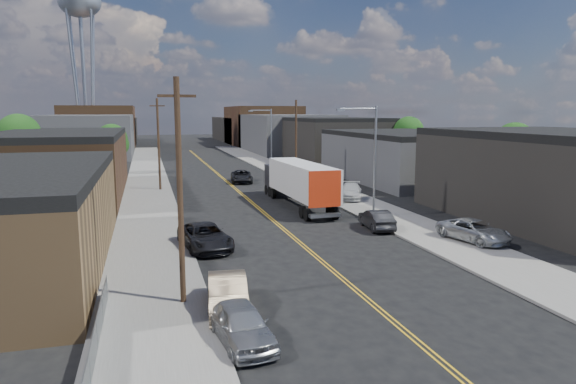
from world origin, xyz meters
TOP-DOWN VIEW (x-y plane):
  - ground at (0.00, 60.00)m, footprint 260.00×260.00m
  - centerline at (0.00, 45.00)m, footprint 0.32×120.00m
  - sidewalk_left at (-9.50, 45.00)m, footprint 5.00×140.00m
  - sidewalk_right at (9.50, 45.00)m, footprint 5.00×140.00m
  - warehouse_brown at (-18.00, 44.00)m, footprint 12.00×26.00m
  - industrial_right_a at (21.99, 20.00)m, footprint 14.00×22.00m
  - industrial_right_b at (22.00, 46.00)m, footprint 14.00×24.00m
  - industrial_right_c at (22.00, 72.00)m, footprint 14.00×22.00m
  - skyline_left_a at (-20.00, 95.00)m, footprint 16.00×30.00m
  - skyline_right_a at (20.00, 95.00)m, footprint 16.00×30.00m
  - skyline_left_b at (-20.00, 120.00)m, footprint 16.00×26.00m
  - skyline_right_b at (20.00, 120.00)m, footprint 16.00×26.00m
  - skyline_left_c at (-20.00, 140.00)m, footprint 16.00×40.00m
  - skyline_right_c at (20.00, 140.00)m, footprint 16.00×40.00m
  - water_tower at (-22.00, 110.00)m, footprint 9.00×9.00m
  - streetlight_near at (7.60, 25.00)m, footprint 3.39×0.25m
  - streetlight_far at (7.60, 60.00)m, footprint 3.39×0.25m
  - utility_pole_left_near at (-8.20, 10.00)m, footprint 1.60×0.26m
  - utility_pole_left_far at (-8.20, 45.00)m, footprint 1.60×0.26m
  - utility_pole_right at (8.20, 48.00)m, footprint 1.60×0.26m
  - chainlink_fence at (-11.50, 3.50)m, footprint 0.05×16.00m
  - tree_left_mid at (-23.94, 55.00)m, footprint 5.10×5.04m
  - tree_left_far at (-13.94, 62.00)m, footprint 4.35×4.20m
  - tree_right_near at (30.06, 36.00)m, footprint 4.60×4.48m
  - tree_right_far at (30.06, 60.00)m, footprint 4.85×4.76m
  - semi_truck at (3.69, 32.33)m, footprint 3.07×15.62m
  - car_left_a at (-6.40, 5.49)m, footprint 2.31×4.60m
  - car_left_b at (-6.40, 8.71)m, footprint 2.14×4.83m
  - car_left_c at (-6.19, 19.28)m, footprint 3.35×5.96m
  - car_right_oncoming at (6.60, 21.49)m, footprint 2.01×4.54m
  - car_right_lot_a at (11.00, 16.00)m, footprint 3.45×5.46m
  - car_right_lot_b at (9.58, 33.69)m, footprint 3.93×5.46m
  - car_right_lot_c at (9.41, 45.30)m, footprint 2.14×3.96m
  - car_ahead_truck at (1.60, 49.14)m, footprint 3.15×5.64m

SIDE VIEW (x-z plane):
  - ground at x=0.00m, z-range 0.00..0.00m
  - centerline at x=0.00m, z-range 0.00..0.01m
  - sidewalk_left at x=-9.50m, z-range 0.00..0.15m
  - sidewalk_right at x=9.50m, z-range 0.00..0.15m
  - chainlink_fence at x=-11.50m, z-range 0.04..1.27m
  - car_right_oncoming at x=6.60m, z-range 0.00..1.45m
  - car_ahead_truck at x=1.60m, z-range 0.00..1.49m
  - car_left_a at x=-6.40m, z-range 0.00..1.50m
  - car_left_b at x=-6.40m, z-range 0.00..1.54m
  - car_left_c at x=-6.19m, z-range 0.00..1.57m
  - car_right_lot_c at x=9.41m, z-range 0.15..1.43m
  - car_right_lot_a at x=11.00m, z-range 0.15..1.55m
  - car_right_lot_b at x=9.58m, z-range 0.15..1.62m
  - semi_truck at x=3.69m, z-range 0.28..4.35m
  - industrial_right_b at x=22.00m, z-range 0.00..6.10m
  - warehouse_brown at x=-18.00m, z-range 0.00..6.60m
  - skyline_left_c at x=-20.00m, z-range 0.00..7.00m
  - skyline_right_c at x=20.00m, z-range 0.00..7.00m
  - industrial_right_a at x=21.99m, z-range 0.00..7.10m
  - industrial_right_c at x=22.00m, z-range 0.00..7.60m
  - skyline_left_a at x=-20.00m, z-range 0.00..8.00m
  - skyline_right_a at x=20.00m, z-range 0.00..8.00m
  - tree_left_far at x=-13.94m, z-range 1.08..8.05m
  - tree_right_near at x=30.06m, z-range 1.15..8.59m
  - skyline_left_b at x=-20.00m, z-range 0.00..10.00m
  - skyline_right_b at x=20.00m, z-range 0.00..10.00m
  - utility_pole_left_near at x=-8.20m, z-range 0.14..10.14m
  - utility_pole_left_far at x=-8.20m, z-range 0.14..10.14m
  - utility_pole_right at x=8.20m, z-range 0.14..10.14m
  - tree_right_far at x=30.06m, z-range 1.22..9.13m
  - streetlight_near at x=7.60m, z-range 0.83..9.83m
  - streetlight_far at x=7.60m, z-range 0.83..9.83m
  - tree_left_mid at x=-23.94m, z-range 1.30..9.67m
  - water_tower at x=-22.00m, z-range 12.20..49.10m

